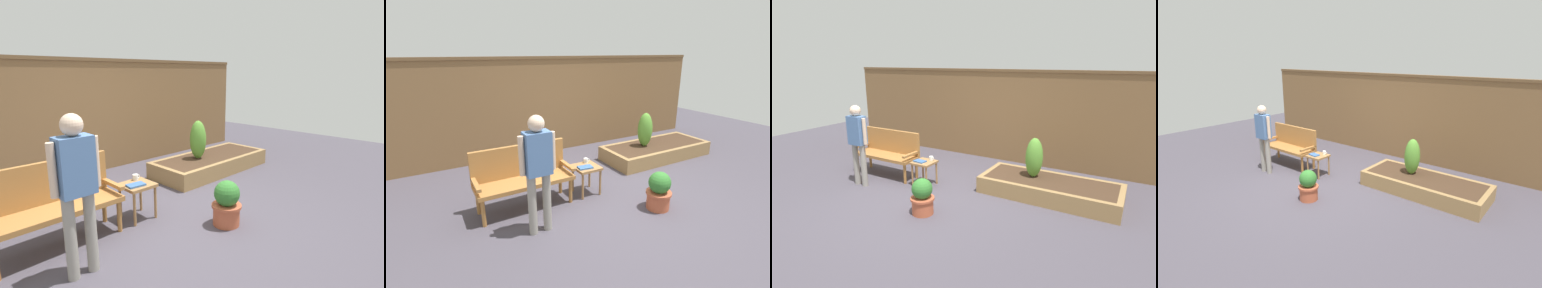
# 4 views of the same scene
# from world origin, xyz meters

# --- Properties ---
(ground_plane) EXTENTS (14.00, 14.00, 0.00)m
(ground_plane) POSITION_xyz_m (0.00, 0.00, 0.00)
(ground_plane) COLOR #47424C
(fence_back) EXTENTS (8.40, 0.14, 2.16)m
(fence_back) POSITION_xyz_m (0.00, 2.60, 1.09)
(fence_back) COLOR brown
(fence_back) RESTS_ON ground_plane
(garden_bench) EXTENTS (1.44, 0.48, 0.94)m
(garden_bench) POSITION_xyz_m (-1.38, 0.47, 0.54)
(garden_bench) COLOR #A87038
(garden_bench) RESTS_ON ground_plane
(side_table) EXTENTS (0.40, 0.40, 0.48)m
(side_table) POSITION_xyz_m (-0.35, 0.34, 0.40)
(side_table) COLOR #9E7042
(side_table) RESTS_ON ground_plane
(cup_on_table) EXTENTS (0.11, 0.08, 0.08)m
(cup_on_table) POSITION_xyz_m (-0.28, 0.47, 0.52)
(cup_on_table) COLOR white
(cup_on_table) RESTS_ON side_table
(book_on_table) EXTENTS (0.24, 0.17, 0.02)m
(book_on_table) POSITION_xyz_m (-0.41, 0.28, 0.49)
(book_on_table) COLOR #38609E
(book_on_table) RESTS_ON side_table
(potted_boxwood) EXTENTS (0.38, 0.38, 0.58)m
(potted_boxwood) POSITION_xyz_m (0.33, -0.61, 0.29)
(potted_boxwood) COLOR #B75638
(potted_boxwood) RESTS_ON ground_plane
(raised_planter_bed) EXTENTS (2.40, 1.00, 0.30)m
(raised_planter_bed) POSITION_xyz_m (1.88, 1.03, 0.15)
(raised_planter_bed) COLOR #997547
(raised_planter_bed) RESTS_ON ground_plane
(shrub_near_bench) EXTENTS (0.31, 0.31, 0.72)m
(shrub_near_bench) POSITION_xyz_m (1.56, 1.08, 0.66)
(shrub_near_bench) COLOR brown
(shrub_near_bench) RESTS_ON raised_planter_bed
(person_by_bench) EXTENTS (0.47, 0.20, 1.56)m
(person_by_bench) POSITION_xyz_m (-1.42, -0.28, 0.93)
(person_by_bench) COLOR gray
(person_by_bench) RESTS_ON ground_plane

